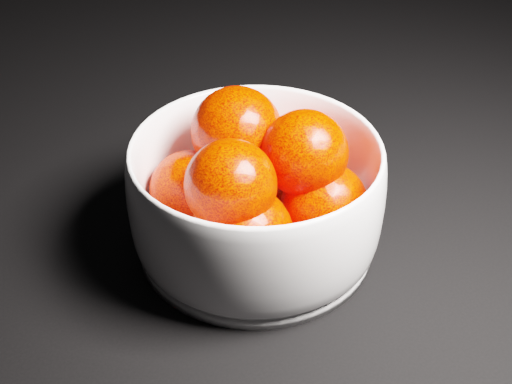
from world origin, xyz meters
name	(u,v)px	position (x,y,z in m)	size (l,w,h in m)	color
bowl	(256,197)	(0.18, -0.25, 0.05)	(0.19, 0.19, 0.09)	white
orange_pile	(258,182)	(0.18, -0.25, 0.06)	(0.15, 0.14, 0.11)	#FF1900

